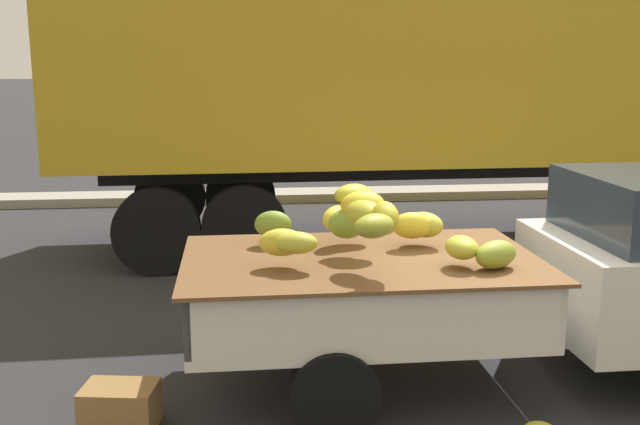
# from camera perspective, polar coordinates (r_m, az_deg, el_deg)

# --- Properties ---
(ground) EXTENTS (220.00, 220.00, 0.00)m
(ground) POSITION_cam_1_polar(r_m,az_deg,el_deg) (6.48, 14.45, -12.32)
(ground) COLOR #28282B
(curb_strip) EXTENTS (80.00, 0.80, 0.16)m
(curb_strip) POSITION_cam_1_polar(r_m,az_deg,el_deg) (14.19, 2.85, 1.44)
(curb_strip) COLOR gray
(curb_strip) RESTS_ON ground
(pickup_truck) EXTENTS (4.93, 1.80, 1.70)m
(pickup_truck) POSITION_cam_1_polar(r_m,az_deg,el_deg) (6.42, 20.25, -4.45)
(pickup_truck) COLOR silver
(pickup_truck) RESTS_ON ground
(semi_trailer) EXTENTS (12.05, 2.86, 3.95)m
(semi_trailer) POSITION_cam_1_polar(r_m,az_deg,el_deg) (10.86, 13.06, 11.09)
(semi_trailer) COLOR gold
(semi_trailer) RESTS_ON ground
(fallen_banana_bunch_near_tailgate) EXTENTS (0.32, 0.35, 0.17)m
(fallen_banana_bunch_near_tailgate) POSITION_cam_1_polar(r_m,az_deg,el_deg) (5.83, -14.13, -14.16)
(fallen_banana_bunch_near_tailgate) COLOR #94A52F
(fallen_banana_bunch_near_tailgate) RESTS_ON ground
(produce_crate) EXTENTS (0.57, 0.44, 0.32)m
(produce_crate) POSITION_cam_1_polar(r_m,az_deg,el_deg) (5.64, -15.24, -14.34)
(produce_crate) COLOR olive
(produce_crate) RESTS_ON ground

